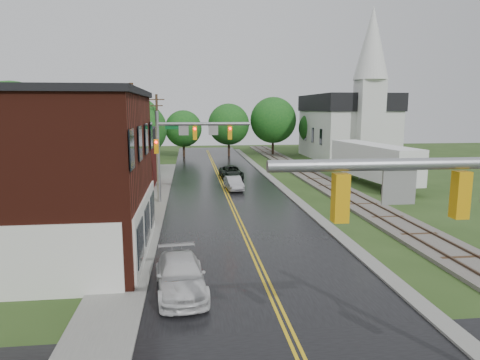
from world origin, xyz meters
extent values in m
cube|color=black|center=(0.00, 30.00, 0.00)|extent=(10.00, 90.00, 0.02)
cube|color=gray|center=(5.40, 35.00, 0.00)|extent=(0.80, 70.00, 0.12)
cube|color=gray|center=(-6.20, 25.00, 0.00)|extent=(2.40, 50.00, 0.12)
cube|color=silver|center=(-5.45, 15.00, 1.50)|extent=(0.10, 9.50, 3.00)
cube|color=tan|center=(-11.00, 26.00, 3.20)|extent=(8.00, 7.00, 6.40)
cube|color=#3F0F0C|center=(-10.00, 35.00, 2.20)|extent=(7.00, 6.00, 4.40)
cube|color=silver|center=(20.00, 55.00, 3.50)|extent=(10.00, 16.00, 7.00)
cube|color=black|center=(20.00, 55.00, 8.20)|extent=(10.40, 16.40, 2.40)
cube|color=silver|center=(20.00, 47.00, 5.50)|extent=(3.20, 3.20, 11.00)
cone|color=silver|center=(20.00, 47.00, 15.50)|extent=(4.40, 4.40, 9.00)
cube|color=#59544C|center=(10.00, 35.00, 0.10)|extent=(3.20, 80.00, 0.20)
cube|color=#4C3828|center=(9.28, 35.00, 0.24)|extent=(0.10, 80.00, 0.12)
cube|color=#4C3828|center=(10.72, 35.00, 0.24)|extent=(0.10, 80.00, 0.12)
cylinder|color=gray|center=(2.00, 2.00, 6.20)|extent=(7.20, 0.26, 0.26)
cube|color=orange|center=(2.72, 2.00, 5.50)|extent=(0.32, 0.30, 1.05)
cube|color=orange|center=(-0.02, 2.00, 5.50)|extent=(0.32, 0.30, 1.05)
cube|color=gray|center=(1.28, 2.00, 5.70)|extent=(0.75, 0.06, 0.75)
cylinder|color=gray|center=(-5.60, 27.00, 3.60)|extent=(0.28, 0.28, 7.20)
cylinder|color=gray|center=(-2.00, 27.00, 6.20)|extent=(7.20, 0.26, 0.26)
cube|color=orange|center=(-2.72, 27.00, 5.50)|extent=(0.32, 0.30, 1.05)
cube|color=orange|center=(0.02, 27.00, 5.50)|extent=(0.32, 0.30, 1.05)
cube|color=gray|center=(-3.58, 27.00, 5.70)|extent=(0.75, 0.06, 0.75)
cube|color=gray|center=(-1.28, 27.00, 5.70)|extent=(0.75, 0.06, 0.75)
cube|color=#0C5926|center=(-4.30, 27.00, 5.95)|extent=(1.40, 0.04, 0.30)
sphere|color=#FF0C0C|center=(-2.72, 26.82, 5.83)|extent=(0.20, 0.20, 0.20)
cylinder|color=#382616|center=(-6.80, 22.00, 4.50)|extent=(0.28, 0.28, 9.00)
cube|color=#382616|center=(-6.80, 22.00, 8.40)|extent=(1.80, 0.12, 0.12)
cube|color=#382616|center=(-6.80, 22.00, 7.70)|extent=(1.40, 0.12, 0.12)
cylinder|color=#382616|center=(-6.80, 44.00, 4.50)|extent=(0.28, 0.28, 9.00)
cube|color=#382616|center=(-6.80, 44.00, 8.40)|extent=(1.80, 0.12, 0.12)
cube|color=#382616|center=(-6.80, 44.00, 7.70)|extent=(1.40, 0.12, 0.12)
cylinder|color=black|center=(-18.00, 32.00, 1.71)|extent=(0.36, 0.36, 3.42)
sphere|color=#164E1A|center=(-18.00, 32.00, 5.89)|extent=(7.60, 7.60, 7.60)
sphere|color=#164E1A|center=(-17.40, 31.60, 5.23)|extent=(5.32, 5.32, 5.32)
cylinder|color=black|center=(-14.00, 40.00, 1.35)|extent=(0.36, 0.36, 2.70)
sphere|color=#164E1A|center=(-14.00, 40.00, 4.65)|extent=(6.00, 6.00, 6.00)
sphere|color=#164E1A|center=(-13.40, 39.60, 4.12)|extent=(4.20, 4.20, 4.20)
cylinder|color=black|center=(-9.00, 46.00, 1.44)|extent=(0.36, 0.36, 2.88)
sphere|color=#164E1A|center=(-9.00, 46.00, 4.96)|extent=(6.40, 6.40, 6.40)
sphere|color=#164E1A|center=(-8.40, 45.60, 4.40)|extent=(4.48, 4.48, 4.48)
imported|color=black|center=(1.22, 38.27, 0.66)|extent=(2.40, 4.82, 1.31)
imported|color=#9F9FA4|center=(0.80, 31.71, 0.62)|extent=(1.62, 3.83, 1.23)
imported|color=silver|center=(-3.63, 10.00, 0.69)|extent=(2.36, 4.89, 1.37)
cube|color=black|center=(14.49, 27.95, 0.40)|extent=(2.18, 1.41, 0.80)
cylinder|color=gray|center=(14.49, 35.89, 0.40)|extent=(0.16, 0.16, 0.80)
cube|color=white|center=(14.49, 32.71, 2.39)|extent=(4.10, 12.94, 3.18)
cylinder|color=orange|center=(-3.97, 9.42, 0.48)|extent=(0.55, 0.55, 0.97)
camera|label=1|loc=(-3.19, -6.57, 7.37)|focal=32.00mm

